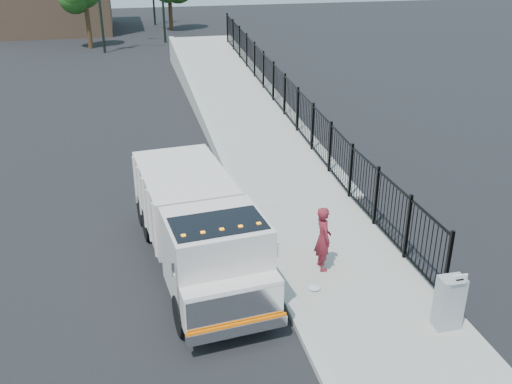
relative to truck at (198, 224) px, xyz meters
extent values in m
plane|color=black|center=(1.87, -0.82, -1.34)|extent=(120.00, 120.00, 0.00)
cube|color=#9E998E|center=(3.79, -2.82, -1.28)|extent=(3.55, 12.00, 0.12)
cube|color=#ADAAA3|center=(1.87, -2.82, -1.26)|extent=(0.30, 12.00, 0.16)
cube|color=#9E998E|center=(3.99, 15.18, -1.34)|extent=(3.95, 24.06, 3.19)
cube|color=black|center=(5.42, 11.18, -0.44)|extent=(0.10, 28.00, 1.80)
cube|color=black|center=(-0.04, 0.35, -0.84)|extent=(1.56, 6.31, 0.20)
cube|color=silver|center=(0.18, -1.75, 0.08)|extent=(2.36, 2.23, 1.84)
cube|color=silver|center=(0.30, -2.90, -0.38)|extent=(2.21, 0.86, 0.92)
cube|color=silver|center=(0.34, -3.23, -0.38)|extent=(2.11, 0.29, 0.78)
cube|color=silver|center=(0.35, -3.31, -0.84)|extent=(2.21, 0.39, 0.26)
cube|color=#F56102|center=(0.35, -3.31, -0.70)|extent=(2.20, 0.27, 0.06)
cube|color=black|center=(0.21, -1.98, 0.63)|extent=(2.13, 1.40, 0.78)
cube|color=silver|center=(-0.16, 1.54, 0.08)|extent=(2.59, 4.07, 1.56)
cube|color=silver|center=(-0.86, -2.79, 0.49)|extent=(0.06, 0.06, 0.32)
cube|color=silver|center=(1.42, -2.55, 0.49)|extent=(0.06, 0.06, 0.32)
cube|color=orange|center=(-0.58, -2.39, 1.02)|extent=(0.10, 0.08, 0.06)
cube|color=orange|center=(-0.17, -2.34, 1.02)|extent=(0.10, 0.08, 0.06)
cube|color=orange|center=(0.24, -2.30, 1.02)|extent=(0.10, 0.08, 0.06)
cube|color=orange|center=(0.65, -2.26, 1.02)|extent=(0.10, 0.08, 0.06)
cube|color=orange|center=(1.06, -2.22, 1.02)|extent=(0.10, 0.08, 0.06)
cylinder|color=black|center=(-0.71, -2.49, -0.88)|extent=(0.39, 0.94, 0.92)
cylinder|color=black|center=(1.21, -2.29, -0.88)|extent=(0.39, 0.94, 0.92)
cylinder|color=black|center=(-1.18, 1.99, -0.88)|extent=(0.39, 0.94, 0.92)
cylinder|color=black|center=(0.74, 2.19, -0.88)|extent=(0.39, 0.94, 0.92)
cylinder|color=black|center=(-1.28, 2.99, -0.88)|extent=(0.39, 0.94, 0.92)
cylinder|color=black|center=(0.64, 3.19, -0.88)|extent=(0.39, 0.94, 0.92)
imported|color=maroon|center=(3.08, -0.82, -0.35)|extent=(0.42, 0.64, 1.74)
cube|color=gray|center=(4.97, -3.74, -0.60)|extent=(0.55, 0.40, 1.25)
cube|color=white|center=(4.97, -3.96, 0.14)|extent=(0.35, 0.04, 0.22)
ellipsoid|color=silver|center=(2.58, -1.70, -1.18)|extent=(0.32, 0.32, 0.08)
cylinder|color=#382314|center=(-3.78, 33.34, 0.26)|extent=(0.36, 0.36, 3.20)
cylinder|color=#382314|center=(3.09, 40.95, 0.26)|extent=(0.36, 0.36, 3.20)
cylinder|color=#382314|center=(-3.21, 45.58, 0.26)|extent=(0.36, 0.36, 3.20)
camera|label=1|loc=(-1.46, -12.82, 6.73)|focal=40.00mm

